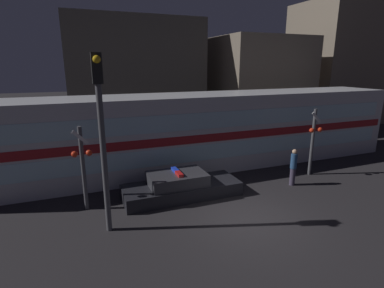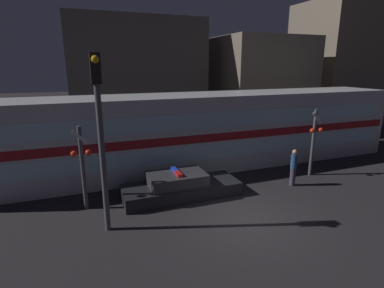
% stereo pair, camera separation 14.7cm
% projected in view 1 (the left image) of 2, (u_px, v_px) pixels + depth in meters
% --- Properties ---
extents(ground_plane, '(120.00, 120.00, 0.00)m').
position_uv_depth(ground_plane, '(248.00, 219.00, 10.79)').
color(ground_plane, '#262326').
extents(train, '(23.05, 3.22, 3.92)m').
position_uv_depth(train, '(200.00, 131.00, 16.02)').
color(train, silver).
rests_on(train, ground_plane).
extents(police_car, '(4.92, 1.76, 1.17)m').
position_uv_depth(police_car, '(181.00, 187.00, 12.60)').
color(police_car, black).
rests_on(police_car, ground_plane).
extents(pedestrian, '(0.29, 0.29, 1.72)m').
position_uv_depth(pedestrian, '(293.00, 167.00, 13.67)').
color(pedestrian, '#3F384C').
rests_on(pedestrian, ground_plane).
extents(crossing_signal_near, '(0.74, 0.34, 3.34)m').
position_uv_depth(crossing_signal_near, '(313.00, 139.00, 14.73)').
color(crossing_signal_near, '#4C4C51').
rests_on(crossing_signal_near, ground_plane).
extents(crossing_signal_far, '(0.74, 0.34, 3.25)m').
position_uv_depth(crossing_signal_far, '(83.00, 165.00, 11.08)').
color(crossing_signal_far, '#4C4C51').
rests_on(crossing_signal_far, ground_plane).
extents(traffic_light_corner, '(0.30, 0.46, 5.75)m').
position_uv_depth(traffic_light_corner, '(102.00, 130.00, 9.21)').
color(traffic_light_corner, '#4C4C51').
rests_on(traffic_light_corner, ground_plane).
extents(building_left, '(9.64, 5.87, 8.66)m').
position_uv_depth(building_left, '(134.00, 79.00, 22.97)').
color(building_left, '#47423D').
rests_on(building_left, ground_plane).
extents(building_center, '(7.14, 5.54, 7.54)m').
position_uv_depth(building_center, '(260.00, 85.00, 24.59)').
color(building_center, '#726656').
rests_on(building_center, ground_plane).
extents(building_right, '(11.63, 6.27, 10.83)m').
position_uv_depth(building_right, '(353.00, 65.00, 29.22)').
color(building_right, '#726656').
rests_on(building_right, ground_plane).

